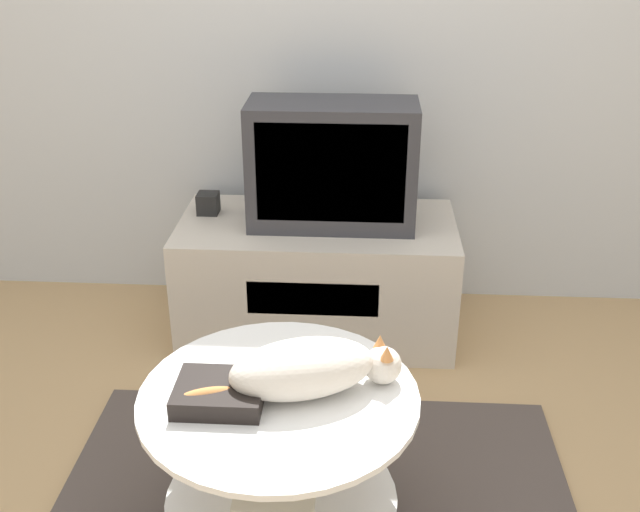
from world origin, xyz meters
TOP-DOWN VIEW (x-y plane):
  - wall_back at (0.00, 1.56)m, footprint 8.00×0.05m
  - tv_stand at (-0.06, 1.19)m, footprint 1.12×0.57m
  - tv at (-0.00, 1.19)m, footprint 0.65×0.29m
  - speaker at (-0.52, 1.26)m, footprint 0.09×0.09m
  - coffee_table at (-0.08, -0.01)m, footprint 0.73×0.73m
  - dvd_box at (-0.23, -0.05)m, footprint 0.22×0.18m
  - cat at (-0.01, 0.00)m, footprint 0.57×0.29m

SIDE VIEW (x-z plane):
  - tv_stand at x=-0.06m, z-range 0.00..0.49m
  - coffee_table at x=-0.08m, z-range 0.09..0.59m
  - speaker at x=-0.52m, z-range 0.49..0.58m
  - dvd_box at x=-0.23m, z-range 0.52..0.57m
  - cat at x=-0.01m, z-range 0.52..0.67m
  - tv at x=0.00m, z-range 0.49..0.99m
  - wall_back at x=0.00m, z-range 0.00..2.60m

